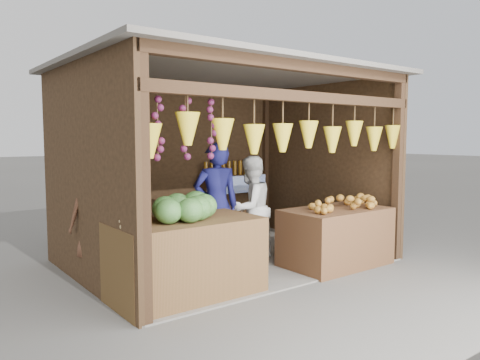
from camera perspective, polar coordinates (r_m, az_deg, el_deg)
name	(u,v)px	position (r m, az deg, el deg)	size (l,w,h in m)	color
ground	(226,260)	(6.75, -1.71, -9.69)	(80.00, 80.00, 0.00)	#514F49
stall_structure	(226,143)	(6.47, -1.78, 4.59)	(4.30, 3.30, 2.66)	slate
back_shelf	(232,187)	(8.22, -0.93, -0.80)	(1.25, 0.32, 1.32)	#382314
counter_left	(187,258)	(5.18, -6.52, -9.48)	(1.61, 0.85, 0.85)	#50381A
counter_right	(336,237)	(6.52, 11.59, -6.82)	(1.46, 0.85, 0.78)	#4A2C18
stool	(93,270)	(5.99, -17.43, -10.47)	(0.30, 0.30, 0.28)	black
man_standing	(216,206)	(6.19, -2.93, -3.14)	(0.61, 0.40, 1.67)	#151550
woman_standing	(251,208)	(6.62, 1.29, -3.44)	(0.72, 0.56, 1.48)	white
vendor_seated	(92,216)	(5.85, -17.61, -4.16)	(0.51, 0.33, 1.05)	brown
melon_pile	(183,205)	(5.05, -6.92, -3.09)	(1.00, 0.50, 0.32)	#164612
tanfruit_pile	(131,221)	(4.72, -13.11, -4.93)	(0.34, 0.40, 0.13)	#9F7C49
mango_pile	(343,201)	(6.46, 12.50, -2.46)	(1.40, 0.64, 0.22)	#C94D1A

